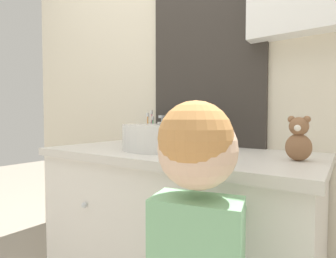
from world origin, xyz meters
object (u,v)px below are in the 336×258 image
(soap_dispenser, at_px, (163,132))
(teddy_bear, at_px, (299,140))
(sink_basin, at_px, (165,136))
(toothbrush_holder, at_px, (151,136))

(soap_dispenser, relative_size, teddy_bear, 1.05)
(teddy_bear, bearing_deg, soap_dispenser, 163.26)
(sink_basin, height_order, teddy_bear, sink_basin)
(sink_basin, height_order, toothbrush_holder, toothbrush_holder)
(toothbrush_holder, height_order, soap_dispenser, toothbrush_holder)
(toothbrush_holder, distance_m, teddy_bear, 0.87)
(soap_dispenser, bearing_deg, teddy_bear, -16.74)
(soap_dispenser, bearing_deg, toothbrush_holder, 173.71)
(sink_basin, distance_m, toothbrush_holder, 0.34)
(sink_basin, relative_size, toothbrush_holder, 2.31)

